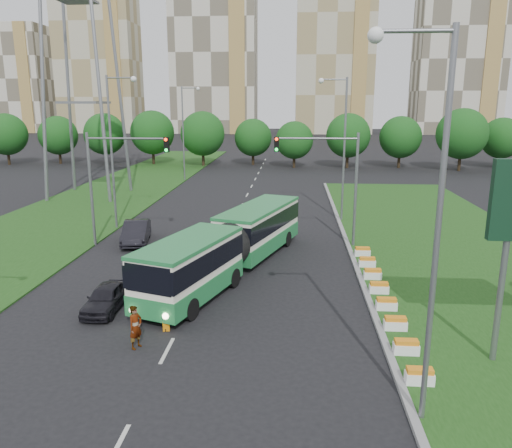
# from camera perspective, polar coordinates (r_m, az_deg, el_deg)

# --- Properties ---
(ground) EXTENTS (360.00, 360.00, 0.00)m
(ground) POSITION_cam_1_polar(r_m,az_deg,el_deg) (26.43, -0.51, -8.41)
(ground) COLOR black
(ground) RESTS_ON ground
(grass_median) EXTENTS (14.00, 60.00, 0.15)m
(grass_median) POSITION_cam_1_polar(r_m,az_deg,el_deg) (35.60, 22.03, -3.45)
(grass_median) COLOR #1A4413
(grass_median) RESTS_ON ground
(median_kerb) EXTENTS (0.30, 60.00, 0.18)m
(median_kerb) POSITION_cam_1_polar(r_m,az_deg,el_deg) (34.11, 10.83, -3.37)
(median_kerb) COLOR gray
(median_kerb) RESTS_ON ground
(left_verge) EXTENTS (12.00, 110.00, 0.10)m
(left_verge) POSITION_cam_1_polar(r_m,az_deg,el_deg) (54.24, -17.53, 2.51)
(left_verge) COLOR #1A4413
(left_verge) RESTS_ON ground
(lane_markings) EXTENTS (0.20, 100.00, 0.01)m
(lane_markings) POSITION_cam_1_polar(r_m,az_deg,el_deg) (45.79, -2.17, 1.11)
(lane_markings) COLOR beige
(lane_markings) RESTS_ON ground
(flower_planters) EXTENTS (1.10, 15.90, 0.60)m
(flower_planters) POSITION_cam_1_polar(r_m,az_deg,el_deg) (26.32, 14.27, -7.90)
(flower_planters) COLOR white
(flower_planters) RESTS_ON grass_median
(traffic_mast_median) EXTENTS (5.76, 0.32, 8.00)m
(traffic_mast_median) POSITION_cam_1_polar(r_m,az_deg,el_deg) (34.82, 8.76, 5.93)
(traffic_mast_median) COLOR slate
(traffic_mast_median) RESTS_ON ground
(traffic_mast_left) EXTENTS (5.76, 0.32, 8.00)m
(traffic_mast_left) POSITION_cam_1_polar(r_m,az_deg,el_deg) (35.95, -16.09, 5.80)
(traffic_mast_left) COLOR slate
(traffic_mast_left) RESTS_ON ground
(street_lamps) EXTENTS (36.00, 60.00, 12.00)m
(street_lamps) POSITION_cam_1_polar(r_m,az_deg,el_deg) (35.01, -4.09, 7.17)
(street_lamps) COLOR slate
(street_lamps) RESTS_ON ground
(tree_line) EXTENTS (120.00, 8.00, 9.00)m
(tree_line) POSITION_cam_1_polar(r_m,az_deg,el_deg) (79.99, 10.11, 9.54)
(tree_line) COLOR #124413
(tree_line) RESTS_ON ground
(apartment_tower_west) EXTENTS (26.00, 15.00, 48.00)m
(apartment_tower_west) POSITION_cam_1_polar(r_m,az_deg,el_deg) (187.39, -17.52, 17.34)
(apartment_tower_west) COLOR #BBB496
(apartment_tower_west) RESTS_ON ground
(apartment_tower_cwest) EXTENTS (28.00, 15.00, 52.00)m
(apartment_tower_cwest) POSITION_cam_1_polar(r_m,az_deg,el_deg) (177.23, -4.78, 18.79)
(apartment_tower_cwest) COLOR beige
(apartment_tower_cwest) RESTS_ON ground
(apartment_tower_ceast) EXTENTS (25.00, 15.00, 50.00)m
(apartment_tower_ceast) POSITION_cam_1_polar(r_m,az_deg,el_deg) (175.54, 8.95, 18.41)
(apartment_tower_ceast) COLOR #BBB496
(apartment_tower_ceast) RESTS_ON ground
(apartment_tower_east) EXTENTS (27.00, 15.00, 47.00)m
(apartment_tower_east) POSITION_cam_1_polar(r_m,az_deg,el_deg) (182.78, 22.11, 16.94)
(apartment_tower_east) COLOR beige
(apartment_tower_east) RESTS_ON ground
(midrise_west) EXTENTS (22.00, 14.00, 36.00)m
(midrise_west) POSITION_cam_1_polar(r_m,az_deg,el_deg) (199.77, -25.69, 14.66)
(midrise_west) COLOR beige
(midrise_west) RESTS_ON ground
(articulated_bus) EXTENTS (2.68, 17.19, 2.83)m
(articulated_bus) POSITION_cam_1_polar(r_m,az_deg,el_deg) (29.95, -3.24, -2.26)
(articulated_bus) COLOR white
(articulated_bus) RESTS_ON ground
(car_left_near) EXTENTS (1.54, 3.80, 1.29)m
(car_left_near) POSITION_cam_1_polar(r_m,az_deg,el_deg) (25.78, -16.76, -8.06)
(car_left_near) COLOR black
(car_left_near) RESTS_ON ground
(car_left_far) EXTENTS (2.58, 5.11, 1.61)m
(car_left_far) POSITION_cam_1_polar(r_m,az_deg,el_deg) (37.27, -13.54, -0.91)
(car_left_far) COLOR black
(car_left_far) RESTS_ON ground
(pedestrian) EXTENTS (0.69, 0.80, 1.86)m
(pedestrian) POSITION_cam_1_polar(r_m,az_deg,el_deg) (21.60, -13.60, -11.37)
(pedestrian) COLOR gray
(pedestrian) RESTS_ON ground
(shopping_trolley) EXTENTS (0.30, 0.32, 0.52)m
(shopping_trolley) POSITION_cam_1_polar(r_m,az_deg,el_deg) (23.13, -10.23, -11.30)
(shopping_trolley) COLOR orange
(shopping_trolley) RESTS_ON ground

